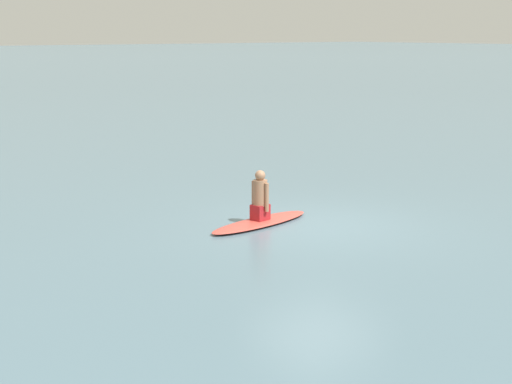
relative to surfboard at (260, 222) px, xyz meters
name	(u,v)px	position (x,y,z in m)	size (l,w,h in m)	color
ground_plane	(318,225)	(-0.90, 0.77, -0.05)	(400.00, 400.00, 0.00)	slate
surfboard	(260,222)	(0.00, 0.00, 0.00)	(2.69, 0.68, 0.10)	#D84C3F
person_paddler	(260,197)	(0.00, 0.00, 0.51)	(0.38, 0.45, 1.02)	#A51E23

